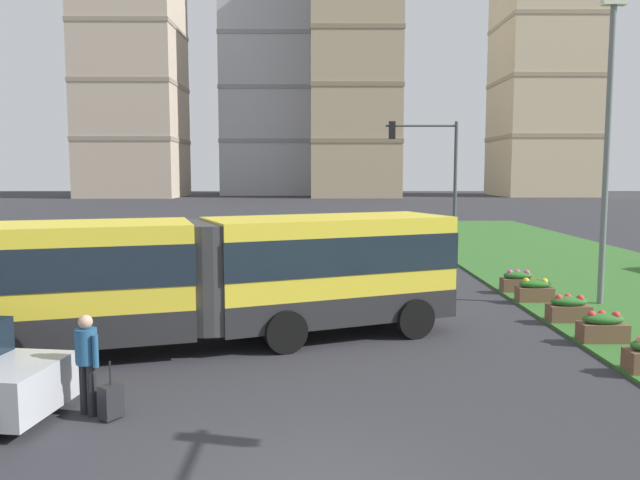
{
  "coord_description": "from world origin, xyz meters",
  "views": [
    {
      "loc": [
        0.02,
        -7.66,
        4.13
      ],
      "look_at": [
        0.14,
        10.31,
        2.2
      ],
      "focal_mm": 35.75,
      "sensor_mm": 36.0,
      "label": 1
    }
  ],
  "objects_px": {
    "flower_planter_3": "(569,308)",
    "traffic_light_far_right": "(434,167)",
    "pedestrian_crossing": "(87,358)",
    "apartment_tower_eastcentre": "(544,83)",
    "apartment_tower_centre": "(355,65)",
    "rolling_suitcase": "(111,401)",
    "apartment_tower_westcentre": "(273,68)",
    "streetlight_median": "(607,141)",
    "apartment_tower_west": "(132,88)",
    "articulated_bus": "(217,276)",
    "car_maroon_sedan": "(189,243)",
    "flower_planter_5": "(518,281)",
    "flower_planter_4": "(535,290)",
    "flower_planter_2": "(603,327)"
  },
  "relations": [
    {
      "from": "flower_planter_3",
      "to": "traffic_light_far_right",
      "type": "distance_m",
      "value": 13.36
    },
    {
      "from": "pedestrian_crossing",
      "to": "traffic_light_far_right",
      "type": "bearing_deg",
      "value": 63.99
    },
    {
      "from": "apartment_tower_eastcentre",
      "to": "flower_planter_3",
      "type": "bearing_deg",
      "value": -108.95
    },
    {
      "from": "flower_planter_3",
      "to": "apartment_tower_centre",
      "type": "height_order",
      "value": "apartment_tower_centre"
    },
    {
      "from": "rolling_suitcase",
      "to": "apartment_tower_westcentre",
      "type": "bearing_deg",
      "value": 92.31
    },
    {
      "from": "streetlight_median",
      "to": "apartment_tower_west",
      "type": "height_order",
      "value": "apartment_tower_west"
    },
    {
      "from": "apartment_tower_centre",
      "to": "articulated_bus",
      "type": "bearing_deg",
      "value": -95.44
    },
    {
      "from": "flower_planter_3",
      "to": "apartment_tower_eastcentre",
      "type": "height_order",
      "value": "apartment_tower_eastcentre"
    },
    {
      "from": "streetlight_median",
      "to": "apartment_tower_west",
      "type": "distance_m",
      "value": 95.92
    },
    {
      "from": "traffic_light_far_right",
      "to": "apartment_tower_westcentre",
      "type": "height_order",
      "value": "apartment_tower_westcentre"
    },
    {
      "from": "flower_planter_3",
      "to": "apartment_tower_westcentre",
      "type": "relative_size",
      "value": 0.02
    },
    {
      "from": "pedestrian_crossing",
      "to": "apartment_tower_westcentre",
      "type": "distance_m",
      "value": 110.38
    },
    {
      "from": "pedestrian_crossing",
      "to": "car_maroon_sedan",
      "type": "bearing_deg",
      "value": 96.29
    },
    {
      "from": "car_maroon_sedan",
      "to": "flower_planter_5",
      "type": "height_order",
      "value": "car_maroon_sedan"
    },
    {
      "from": "apartment_tower_west",
      "to": "apartment_tower_eastcentre",
      "type": "bearing_deg",
      "value": 3.8
    },
    {
      "from": "flower_planter_4",
      "to": "pedestrian_crossing",
      "type": "bearing_deg",
      "value": -139.53
    },
    {
      "from": "pedestrian_crossing",
      "to": "apartment_tower_centre",
      "type": "bearing_deg",
      "value": 83.92
    },
    {
      "from": "streetlight_median",
      "to": "apartment_tower_west",
      "type": "bearing_deg",
      "value": 114.09
    },
    {
      "from": "car_maroon_sedan",
      "to": "flower_planter_4",
      "type": "relative_size",
      "value": 4.14
    },
    {
      "from": "articulated_bus",
      "to": "car_maroon_sedan",
      "type": "bearing_deg",
      "value": 103.62
    },
    {
      "from": "articulated_bus",
      "to": "rolling_suitcase",
      "type": "bearing_deg",
      "value": -102.77
    },
    {
      "from": "flower_planter_3",
      "to": "flower_planter_4",
      "type": "height_order",
      "value": "same"
    },
    {
      "from": "flower_planter_2",
      "to": "apartment_tower_west",
      "type": "xyz_separation_m",
      "value": [
        -36.9,
        91.2,
        17.33
      ]
    },
    {
      "from": "car_maroon_sedan",
      "to": "rolling_suitcase",
      "type": "relative_size",
      "value": 4.69
    },
    {
      "from": "flower_planter_2",
      "to": "streetlight_median",
      "type": "relative_size",
      "value": 0.12
    },
    {
      "from": "car_maroon_sedan",
      "to": "apartment_tower_westcentre",
      "type": "relative_size",
      "value": 0.1
    },
    {
      "from": "flower_planter_2",
      "to": "apartment_tower_westcentre",
      "type": "bearing_deg",
      "value": 98.05
    },
    {
      "from": "streetlight_median",
      "to": "rolling_suitcase",
      "type": "bearing_deg",
      "value": -143.61
    },
    {
      "from": "articulated_bus",
      "to": "flower_planter_4",
      "type": "bearing_deg",
      "value": 26.79
    },
    {
      "from": "apartment_tower_westcentre",
      "to": "car_maroon_sedan",
      "type": "bearing_deg",
      "value": -88.88
    },
    {
      "from": "articulated_bus",
      "to": "traffic_light_far_right",
      "type": "bearing_deg",
      "value": 61.87
    },
    {
      "from": "apartment_tower_west",
      "to": "apartment_tower_eastcentre",
      "type": "distance_m",
      "value": 69.24
    },
    {
      "from": "apartment_tower_eastcentre",
      "to": "car_maroon_sedan",
      "type": "bearing_deg",
      "value": -119.3
    },
    {
      "from": "apartment_tower_westcentre",
      "to": "apartment_tower_centre",
      "type": "xyz_separation_m",
      "value": [
        14.15,
        -12.12,
        -1.39
      ]
    },
    {
      "from": "rolling_suitcase",
      "to": "apartment_tower_eastcentre",
      "type": "xyz_separation_m",
      "value": [
        42.48,
        100.39,
        18.86
      ]
    },
    {
      "from": "apartment_tower_west",
      "to": "apartment_tower_westcentre",
      "type": "relative_size",
      "value": 0.78
    },
    {
      "from": "rolling_suitcase",
      "to": "streetlight_median",
      "type": "xyz_separation_m",
      "value": [
        12.21,
        9.0,
        4.74
      ]
    },
    {
      "from": "apartment_tower_eastcentre",
      "to": "flower_planter_2",
      "type": "bearing_deg",
      "value": -108.57
    },
    {
      "from": "flower_planter_2",
      "to": "pedestrian_crossing",
      "type": "bearing_deg",
      "value": -157.77
    },
    {
      "from": "apartment_tower_west",
      "to": "rolling_suitcase",
      "type": "bearing_deg",
      "value": -74.49
    },
    {
      "from": "pedestrian_crossing",
      "to": "flower_planter_4",
      "type": "height_order",
      "value": "pedestrian_crossing"
    },
    {
      "from": "flower_planter_3",
      "to": "streetlight_median",
      "type": "height_order",
      "value": "streetlight_median"
    },
    {
      "from": "rolling_suitcase",
      "to": "flower_planter_2",
      "type": "bearing_deg",
      "value": 24.04
    },
    {
      "from": "traffic_light_far_right",
      "to": "apartment_tower_west",
      "type": "bearing_deg",
      "value": 114.9
    },
    {
      "from": "streetlight_median",
      "to": "apartment_tower_westcentre",
      "type": "relative_size",
      "value": 0.2
    },
    {
      "from": "pedestrian_crossing",
      "to": "apartment_tower_eastcentre",
      "type": "relative_size",
      "value": 0.05
    },
    {
      "from": "apartment_tower_west",
      "to": "car_maroon_sedan",
      "type": "bearing_deg",
      "value": -72.46
    },
    {
      "from": "rolling_suitcase",
      "to": "flower_planter_3",
      "type": "height_order",
      "value": "rolling_suitcase"
    },
    {
      "from": "articulated_bus",
      "to": "rolling_suitcase",
      "type": "xyz_separation_m",
      "value": [
        -1.07,
        -4.72,
        -1.34
      ]
    },
    {
      "from": "flower_planter_3",
      "to": "apartment_tower_centre",
      "type": "xyz_separation_m",
      "value": [
        -0.53,
        89.54,
        21.06
      ]
    }
  ]
}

